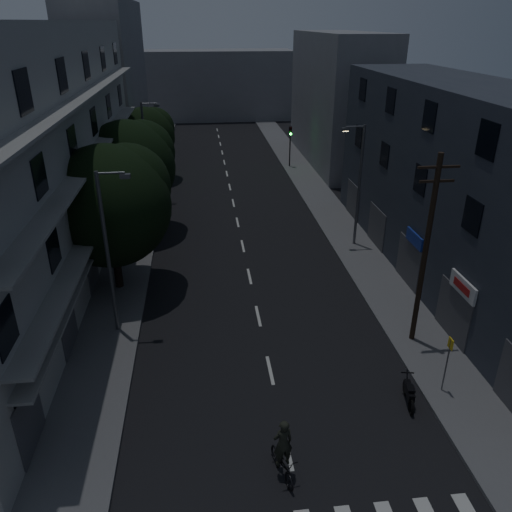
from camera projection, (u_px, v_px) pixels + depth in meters
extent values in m
plane|color=black|center=(237.00, 220.00, 38.62)|extent=(160.00, 160.00, 0.00)
cube|color=#565659|center=(139.00, 223.00, 37.82)|extent=(3.00, 90.00, 0.15)
cube|color=#565659|center=(332.00, 215.00, 39.36)|extent=(3.00, 90.00, 0.15)
cube|color=beige|center=(287.00, 449.00, 17.95)|extent=(0.15, 2.00, 0.01)
cube|color=beige|center=(270.00, 370.00, 22.00)|extent=(0.15, 2.00, 0.01)
cube|color=beige|center=(258.00, 316.00, 26.04)|extent=(0.15, 2.00, 0.01)
cube|color=beige|center=(249.00, 276.00, 30.08)|extent=(0.15, 2.00, 0.01)
cube|color=beige|center=(243.00, 246.00, 34.13)|extent=(0.15, 2.00, 0.01)
cube|color=beige|center=(238.00, 222.00, 38.17)|extent=(0.15, 2.00, 0.01)
cube|color=beige|center=(233.00, 203.00, 42.21)|extent=(0.15, 2.00, 0.01)
cube|color=beige|center=(230.00, 187.00, 46.25)|extent=(0.15, 2.00, 0.01)
cube|color=beige|center=(227.00, 174.00, 50.30)|extent=(0.15, 2.00, 0.01)
cube|color=beige|center=(224.00, 162.00, 54.34)|extent=(0.15, 2.00, 0.01)
cube|color=beige|center=(222.00, 152.00, 58.38)|extent=(0.15, 2.00, 0.01)
cube|color=beige|center=(220.00, 144.00, 62.42)|extent=(0.15, 2.00, 0.01)
cube|color=beige|center=(219.00, 136.00, 66.47)|extent=(0.15, 2.00, 0.01)
cube|color=beige|center=(217.00, 130.00, 70.51)|extent=(0.15, 2.00, 0.01)
cube|color=#9E9E99|center=(33.00, 157.00, 28.11)|extent=(6.00, 36.00, 14.00)
cube|color=black|center=(26.00, 406.00, 17.08)|extent=(0.06, 1.60, 1.60)
cube|color=black|center=(66.00, 314.00, 22.47)|extent=(0.06, 1.60, 1.60)
cube|color=black|center=(91.00, 257.00, 27.86)|extent=(0.06, 1.60, 1.60)
cube|color=black|center=(107.00, 219.00, 33.25)|extent=(0.06, 1.60, 1.60)
cube|color=black|center=(119.00, 191.00, 38.64)|extent=(0.06, 1.60, 1.60)
cube|color=black|center=(128.00, 170.00, 44.03)|extent=(0.06, 1.60, 1.60)
cube|color=black|center=(6.00, 328.00, 15.71)|extent=(0.06, 1.60, 1.60)
cube|color=black|center=(54.00, 249.00, 21.10)|extent=(0.06, 1.60, 1.60)
cube|color=black|center=(82.00, 203.00, 26.49)|extent=(0.06, 1.60, 1.60)
cube|color=black|center=(101.00, 172.00, 31.88)|extent=(0.06, 1.60, 1.60)
cube|color=black|center=(114.00, 150.00, 37.27)|extent=(0.06, 1.60, 1.60)
cube|color=black|center=(124.00, 134.00, 42.66)|extent=(0.06, 1.60, 1.60)
cube|color=black|center=(40.00, 176.00, 19.74)|extent=(0.06, 1.60, 1.60)
cube|color=black|center=(73.00, 143.00, 25.13)|extent=(0.06, 1.60, 1.60)
cube|color=black|center=(94.00, 121.00, 30.52)|extent=(0.06, 1.60, 1.60)
cube|color=black|center=(109.00, 106.00, 35.91)|extent=(0.06, 1.60, 1.60)
cube|color=black|center=(120.00, 95.00, 41.30)|extent=(0.06, 1.60, 1.60)
cube|color=black|center=(23.00, 92.00, 18.37)|extent=(0.06, 1.60, 1.60)
cube|color=black|center=(62.00, 76.00, 23.76)|extent=(0.06, 1.60, 1.60)
cube|color=black|center=(86.00, 65.00, 29.15)|extent=(0.06, 1.60, 1.60)
cube|color=black|center=(103.00, 58.00, 34.54)|extent=(0.06, 1.60, 1.60)
cube|color=black|center=(115.00, 53.00, 39.93)|extent=(0.06, 1.60, 1.60)
cube|color=gray|center=(103.00, 205.00, 29.75)|extent=(1.00, 32.40, 0.12)
cube|color=gray|center=(96.00, 152.00, 28.38)|extent=(1.00, 32.40, 0.12)
cube|color=gray|center=(88.00, 93.00, 27.02)|extent=(1.00, 32.40, 0.12)
cube|color=gray|center=(104.00, 219.00, 30.13)|extent=(0.80, 32.40, 0.12)
cube|color=#424247|center=(29.00, 420.00, 17.34)|extent=(0.06, 2.40, 2.40)
cube|color=#424247|center=(68.00, 325.00, 22.73)|extent=(0.06, 2.40, 2.40)
cube|color=#424247|center=(92.00, 267.00, 28.12)|extent=(0.06, 2.40, 2.40)
cube|color=#424247|center=(108.00, 227.00, 33.51)|extent=(0.06, 2.40, 2.40)
cube|color=#424247|center=(120.00, 199.00, 38.90)|extent=(0.06, 2.40, 2.40)
cube|color=#424247|center=(129.00, 177.00, 44.29)|extent=(0.06, 2.40, 2.40)
cube|color=#2B303B|center=(467.00, 189.00, 27.62)|extent=(6.00, 28.00, 11.00)
cube|color=black|center=(472.00, 216.00, 21.58)|extent=(0.06, 1.40, 1.50)
cube|color=black|center=(420.00, 180.00, 26.52)|extent=(0.06, 1.40, 1.50)
cube|color=black|center=(385.00, 155.00, 31.46)|extent=(0.06, 1.40, 1.50)
cube|color=black|center=(359.00, 137.00, 36.40)|extent=(0.06, 1.40, 1.50)
cube|color=black|center=(487.00, 140.00, 20.17)|extent=(0.06, 1.40, 1.50)
cube|color=black|center=(430.00, 116.00, 25.11)|extent=(0.06, 1.40, 1.50)
cube|color=black|center=(391.00, 101.00, 30.05)|extent=(0.06, 1.40, 1.50)
cube|color=black|center=(363.00, 89.00, 34.99)|extent=(0.06, 1.40, 1.50)
cube|color=#424247|center=(453.00, 313.00, 23.67)|extent=(0.06, 3.00, 2.60)
cube|color=#424247|center=(408.00, 263.00, 28.61)|extent=(0.06, 3.00, 2.60)
cube|color=#424247|center=(376.00, 227.00, 33.55)|extent=(0.06, 3.00, 2.60)
cube|color=#424247|center=(353.00, 200.00, 38.49)|extent=(0.06, 3.00, 2.60)
cube|color=silver|center=(463.00, 287.00, 22.49)|extent=(0.12, 2.20, 0.80)
cube|color=#B21414|center=(461.00, 287.00, 22.48)|extent=(0.02, 1.40, 0.36)
cube|color=navy|center=(414.00, 239.00, 27.43)|extent=(0.12, 2.00, 0.70)
cube|color=slate|center=(110.00, 81.00, 54.63)|extent=(6.00, 20.00, 16.00)
cube|color=slate|center=(337.00, 99.00, 52.35)|extent=(6.00, 20.00, 13.00)
cube|color=slate|center=(213.00, 85.00, 76.91)|extent=(24.00, 8.00, 10.00)
cylinder|color=black|center=(115.00, 251.00, 27.75)|extent=(0.44, 0.44, 4.41)
sphere|color=black|center=(109.00, 206.00, 26.62)|extent=(6.61, 6.61, 6.61)
sphere|color=black|center=(128.00, 186.00, 27.11)|extent=(4.63, 4.63, 4.63)
sphere|color=black|center=(90.00, 202.00, 25.73)|extent=(4.30, 4.30, 4.30)
cylinder|color=black|center=(133.00, 202.00, 35.41)|extent=(0.44, 0.44, 4.26)
sphere|color=black|center=(129.00, 167.00, 34.32)|extent=(6.41, 6.41, 6.41)
sphere|color=black|center=(143.00, 153.00, 34.79)|extent=(4.49, 4.49, 4.49)
sphere|color=black|center=(115.00, 163.00, 33.45)|extent=(4.17, 4.17, 4.17)
cylinder|color=black|center=(148.00, 160.00, 47.38)|extent=(0.44, 0.44, 3.65)
sphere|color=black|center=(145.00, 137.00, 46.45)|extent=(5.45, 5.45, 5.45)
sphere|color=black|center=(154.00, 128.00, 46.85)|extent=(3.82, 3.82, 3.82)
sphere|color=black|center=(137.00, 134.00, 45.71)|extent=(3.54, 3.54, 3.54)
cylinder|color=black|center=(290.00, 151.00, 51.66)|extent=(0.12, 0.12, 3.20)
cube|color=black|center=(290.00, 131.00, 50.78)|extent=(0.28, 0.22, 0.90)
sphere|color=black|center=(291.00, 128.00, 50.51)|extent=(0.22, 0.22, 0.22)
sphere|color=#3F330C|center=(291.00, 131.00, 50.64)|extent=(0.22, 0.22, 0.22)
sphere|color=#0CFF26|center=(291.00, 134.00, 50.76)|extent=(0.22, 0.22, 0.22)
cylinder|color=black|center=(163.00, 153.00, 50.68)|extent=(0.12, 0.12, 3.20)
cube|color=black|center=(161.00, 133.00, 49.80)|extent=(0.28, 0.22, 0.90)
sphere|color=black|center=(161.00, 130.00, 49.53)|extent=(0.22, 0.22, 0.22)
sphere|color=#3F330C|center=(161.00, 133.00, 49.65)|extent=(0.22, 0.22, 0.22)
sphere|color=#0CFF26|center=(161.00, 136.00, 49.78)|extent=(0.22, 0.22, 0.22)
cylinder|color=#565A5E|center=(108.00, 256.00, 22.99)|extent=(0.18, 0.18, 8.00)
cylinder|color=#565A5E|center=(110.00, 173.00, 21.38)|extent=(1.20, 0.10, 0.10)
cube|color=#565A5E|center=(125.00, 176.00, 21.51)|extent=(0.45, 0.25, 0.18)
cube|color=#4C4C4C|center=(125.00, 178.00, 21.55)|extent=(0.35, 0.18, 0.04)
cylinder|color=#5A5C62|center=(359.00, 187.00, 32.49)|extent=(0.18, 0.18, 8.00)
cylinder|color=#5A5C62|center=(355.00, 127.00, 30.76)|extent=(1.20, 0.10, 0.10)
cube|color=#5A5C62|center=(346.00, 129.00, 30.77)|extent=(0.45, 0.25, 0.18)
cube|color=#FFD88C|center=(345.00, 131.00, 30.81)|extent=(0.35, 0.18, 0.04)
cylinder|color=#53545A|center=(146.00, 153.00, 40.98)|extent=(0.18, 0.18, 8.00)
cylinder|color=#53545A|center=(149.00, 103.00, 39.38)|extent=(1.20, 0.10, 0.10)
cube|color=#53545A|center=(157.00, 105.00, 39.50)|extent=(0.45, 0.25, 0.18)
cube|color=#4C4C4C|center=(157.00, 107.00, 39.54)|extent=(0.35, 0.18, 0.04)
cylinder|color=black|center=(425.00, 253.00, 22.05)|extent=(0.24, 0.24, 9.00)
cube|color=black|center=(439.00, 167.00, 20.38)|extent=(1.80, 0.10, 0.10)
cube|color=black|center=(437.00, 181.00, 20.64)|extent=(1.50, 0.10, 0.10)
cylinder|color=#595B60|center=(446.00, 365.00, 20.08)|extent=(0.06, 0.06, 2.50)
cube|color=yellow|center=(451.00, 344.00, 19.63)|extent=(0.05, 0.35, 0.45)
torus|color=black|center=(411.00, 407.00, 19.50)|extent=(0.23, 0.68, 0.68)
torus|color=black|center=(405.00, 387.00, 20.54)|extent=(0.23, 0.68, 0.68)
cube|color=black|center=(409.00, 391.00, 19.89)|extent=(0.43, 1.08, 0.33)
cube|color=black|center=(411.00, 388.00, 19.65)|extent=(0.36, 0.48, 0.10)
cylinder|color=black|center=(407.00, 380.00, 20.31)|extent=(0.14, 0.42, 0.80)
cube|color=black|center=(408.00, 373.00, 20.27)|extent=(0.52, 0.14, 0.04)
imported|color=black|center=(282.00, 464.00, 16.75)|extent=(1.07, 1.96, 0.98)
imported|color=black|center=(283.00, 443.00, 16.36)|extent=(0.77, 0.60, 1.86)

